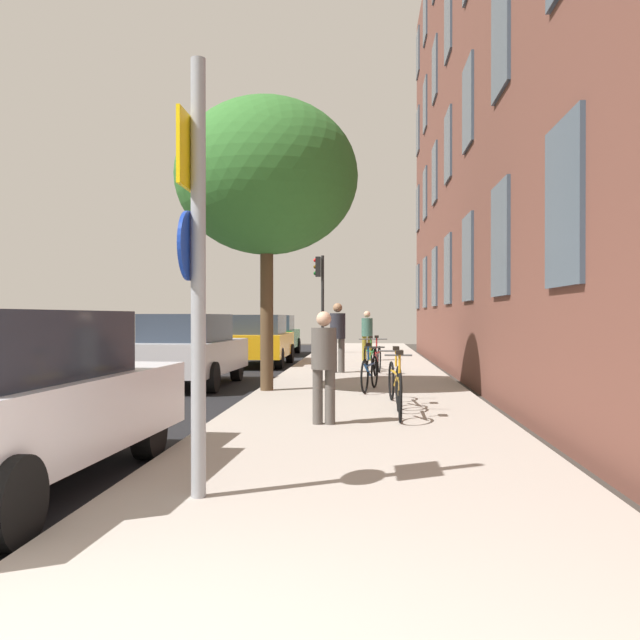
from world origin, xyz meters
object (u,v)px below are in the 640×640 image
(bicycle_3, at_px, (377,359))
(pedestrian_0, at_px, (324,360))
(pedestrian_2, at_px, (367,332))
(tree_near, at_px, (267,178))
(sign_post, at_px, (195,255))
(car_1, at_px, (189,349))
(bicycle_2, at_px, (370,372))
(car_2, at_px, (260,340))
(car_3, at_px, (274,335))
(pedestrian_1, at_px, (338,333))
(car_0, at_px, (4,400))
(bicycle_4, at_px, (370,356))
(traffic_light, at_px, (320,286))
(bicycle_0, at_px, (399,391))
(bicycle_1, at_px, (395,381))

(bicycle_3, height_order, pedestrian_0, pedestrian_0)
(pedestrian_2, bearing_deg, tree_near, -102.46)
(sign_post, distance_m, car_1, 9.77)
(bicycle_2, bearing_deg, car_1, 158.84)
(pedestrian_0, relative_size, pedestrian_2, 0.93)
(pedestrian_0, distance_m, car_2, 12.20)
(sign_post, bearing_deg, car_3, 96.38)
(pedestrian_1, relative_size, car_0, 0.40)
(bicycle_2, height_order, bicycle_4, bicycle_2)
(pedestrian_1, bearing_deg, sign_post, -93.04)
(pedestrian_0, bearing_deg, bicycle_4, 85.97)
(tree_near, height_order, car_3, tree_near)
(traffic_light, distance_m, car_1, 12.11)
(pedestrian_1, xyz_separation_m, car_0, (-2.44, -11.53, -0.31))
(car_2, bearing_deg, car_1, -95.51)
(tree_near, height_order, bicycle_2, tree_near)
(car_1, bearing_deg, pedestrian_0, -59.10)
(tree_near, bearing_deg, car_2, 100.15)
(bicycle_0, xyz_separation_m, bicycle_4, (-0.38, 8.82, -0.02))
(pedestrian_0, bearing_deg, bicycle_1, 63.69)
(bicycle_3, bearing_deg, bicycle_1, -87.96)
(car_2, relative_size, car_3, 1.07)
(bicycle_0, height_order, car_2, car_2)
(pedestrian_0, xyz_separation_m, car_3, (-3.21, 17.86, -0.15))
(bicycle_2, distance_m, car_0, 8.09)
(tree_near, bearing_deg, bicycle_3, 59.27)
(sign_post, height_order, pedestrian_1, sign_post)
(bicycle_4, relative_size, car_3, 0.42)
(pedestrian_1, distance_m, car_0, 11.79)
(car_3, bearing_deg, car_1, -90.87)
(sign_post, relative_size, pedestrian_0, 2.31)
(bicycle_3, relative_size, pedestrian_0, 1.10)
(bicycle_3, relative_size, pedestrian_2, 1.03)
(traffic_light, xyz_separation_m, car_1, (-2.13, -11.76, -1.94))
(traffic_light, distance_m, bicycle_1, 15.65)
(pedestrian_0, bearing_deg, bicycle_2, 81.15)
(tree_near, xyz_separation_m, pedestrian_1, (1.22, 4.23, -3.16))
(bicycle_1, height_order, pedestrian_0, pedestrian_0)
(pedestrian_1, height_order, car_0, pedestrian_1)
(traffic_light, xyz_separation_m, bicycle_3, (2.11, -9.66, -2.27))
(bicycle_0, height_order, bicycle_3, bicycle_3)
(tree_near, distance_m, pedestrian_1, 5.42)
(pedestrian_2, bearing_deg, sign_post, -94.80)
(pedestrian_0, bearing_deg, tree_near, 109.05)
(sign_post, height_order, traffic_light, traffic_light)
(bicycle_4, distance_m, car_1, 5.62)
(car_1, xyz_separation_m, car_3, (0.19, 12.19, 0.00))
(bicycle_4, distance_m, pedestrian_1, 1.68)
(bicycle_1, distance_m, pedestrian_1, 6.27)
(bicycle_3, relative_size, car_3, 0.42)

